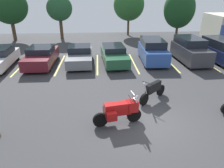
{
  "coord_description": "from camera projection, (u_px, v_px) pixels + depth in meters",
  "views": [
    {
      "loc": [
        -2.02,
        -7.76,
        5.42
      ],
      "look_at": [
        -1.36,
        2.3,
        0.9
      ],
      "focal_mm": 33.55,
      "sensor_mm": 36.0,
      "label": 1
    }
  ],
  "objects": [
    {
      "name": "ground",
      "position": [
        145.0,
        123.0,
        9.42
      ],
      "size": [
        44.0,
        44.0,
        0.1
      ],
      "primitive_type": "cube",
      "color": "#38383A"
    },
    {
      "name": "motorcycle_touring",
      "position": [
        120.0,
        110.0,
        9.04
      ],
      "size": [
        2.17,
        0.96,
        1.46
      ],
      "color": "black",
      "rests_on": "ground"
    },
    {
      "name": "motorcycle_third",
      "position": [
        153.0,
        90.0,
        11.07
      ],
      "size": [
        1.7,
        1.53,
        1.28
      ],
      "color": "black",
      "rests_on": "ground"
    },
    {
      "name": "parking_stripes",
      "position": [
        116.0,
        63.0,
        16.97
      ],
      "size": [
        26.83,
        5.03,
        0.01
      ],
      "color": "#EAE066",
      "rests_on": "ground"
    },
    {
      "name": "car_maroon",
      "position": [
        41.0,
        56.0,
        16.33
      ],
      "size": [
        1.97,
        4.54,
        1.45
      ],
      "color": "maroon",
      "rests_on": "ground"
    },
    {
      "name": "car_grey",
      "position": [
        80.0,
        56.0,
        16.68
      ],
      "size": [
        2.04,
        4.34,
        1.39
      ],
      "color": "slate",
      "rests_on": "ground"
    },
    {
      "name": "car_green",
      "position": [
        114.0,
        55.0,
        16.82
      ],
      "size": [
        2.1,
        4.71,
        1.39
      ],
      "color": "#235638",
      "rests_on": "ground"
    },
    {
      "name": "car_blue",
      "position": [
        153.0,
        51.0,
        17.04
      ],
      "size": [
        1.99,
        4.29,
        1.83
      ],
      "color": "#2D519E",
      "rests_on": "ground"
    },
    {
      "name": "car_charcoal",
      "position": [
        190.0,
        50.0,
        17.0
      ],
      "size": [
        1.99,
        4.28,
        1.95
      ],
      "color": "#38383D",
      "rests_on": "ground"
    },
    {
      "name": "car_navy",
      "position": [
        221.0,
        51.0,
        17.18
      ],
      "size": [
        2.22,
        4.94,
        1.83
      ],
      "color": "navy",
      "rests_on": "ground"
    },
    {
      "name": "box_truck",
      "position": [
        224.0,
        29.0,
        22.66
      ],
      "size": [
        2.58,
        6.22,
        3.03
      ],
      "color": "navy",
      "rests_on": "ground"
    },
    {
      "name": "tree_center",
      "position": [
        179.0,
        9.0,
        23.11
      ],
      "size": [
        3.39,
        3.39,
        5.59
      ],
      "color": "#4C3823",
      "rests_on": "ground"
    },
    {
      "name": "tree_right",
      "position": [
        59.0,
        8.0,
        24.25
      ],
      "size": [
        2.95,
        2.95,
        4.97
      ],
      "color": "#4C3823",
      "rests_on": "ground"
    },
    {
      "name": "tree_rear",
      "position": [
        9.0,
        6.0,
        23.3
      ],
      "size": [
        3.96,
        3.96,
        5.72
      ],
      "color": "#4C3823",
      "rests_on": "ground"
    },
    {
      "name": "tree_far_left",
      "position": [
        129.0,
        5.0,
        26.16
      ],
      "size": [
        3.83,
        3.83,
        5.69
      ],
      "color": "#4C3823",
      "rests_on": "ground"
    }
  ]
}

